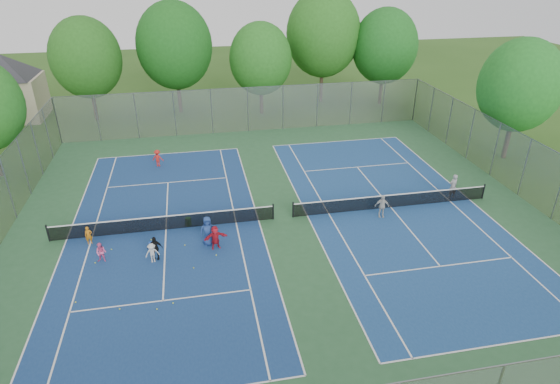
% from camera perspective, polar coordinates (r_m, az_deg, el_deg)
% --- Properties ---
extents(ground, '(120.00, 120.00, 0.00)m').
position_cam_1_polar(ground, '(28.58, 0.38, -3.22)').
color(ground, '#2C531A').
rests_on(ground, ground).
extents(court_pad, '(32.00, 32.00, 0.01)m').
position_cam_1_polar(court_pad, '(28.58, 0.38, -3.21)').
color(court_pad, '#295832').
rests_on(court_pad, ground).
extents(court_left, '(10.97, 23.77, 0.01)m').
position_cam_1_polar(court_left, '(28.23, -13.73, -4.47)').
color(court_left, navy).
rests_on(court_left, court_pad).
extents(court_right, '(10.97, 23.77, 0.01)m').
position_cam_1_polar(court_right, '(30.57, 13.37, -1.84)').
color(court_right, navy).
rests_on(court_right, court_pad).
extents(net_left, '(12.87, 0.10, 0.91)m').
position_cam_1_polar(net_left, '(28.01, -13.83, -3.71)').
color(net_left, black).
rests_on(net_left, ground).
extents(net_right, '(12.87, 0.10, 0.91)m').
position_cam_1_polar(net_right, '(30.36, 13.45, -1.11)').
color(net_right, black).
rests_on(net_right, ground).
extents(fence_north, '(32.00, 0.10, 4.00)m').
position_cam_1_polar(fence_north, '(42.34, -3.95, 9.98)').
color(fence_north, gray).
rests_on(fence_north, ground).
extents(fence_east, '(0.10, 32.00, 4.00)m').
position_cam_1_polar(fence_east, '(34.30, 27.64, 2.63)').
color(fence_east, gray).
rests_on(fence_east, ground).
extents(house, '(11.03, 11.03, 7.30)m').
position_cam_1_polar(house, '(52.13, -30.67, 12.15)').
color(house, '#B7A88C').
rests_on(house, ground).
extents(tree_nw, '(6.40, 6.40, 9.58)m').
position_cam_1_polar(tree_nw, '(47.83, -22.59, 14.86)').
color(tree_nw, '#443326').
rests_on(tree_nw, ground).
extents(tree_nl, '(7.20, 7.20, 10.69)m').
position_cam_1_polar(tree_nl, '(47.84, -12.75, 17.00)').
color(tree_nl, '#443326').
rests_on(tree_nl, ground).
extents(tree_nc, '(6.00, 6.00, 8.85)m').
position_cam_1_polar(tree_nc, '(46.59, -2.38, 15.91)').
color(tree_nc, '#443326').
rests_on(tree_nc, ground).
extents(tree_nr, '(7.60, 7.60, 11.42)m').
position_cam_1_polar(tree_nr, '(50.68, 5.30, 18.63)').
color(tree_nr, '#443326').
rests_on(tree_nr, ground).
extents(tree_ne, '(6.60, 6.60, 9.77)m').
position_cam_1_polar(tree_ne, '(50.99, 12.68, 16.95)').
color(tree_ne, '#443326').
rests_on(tree_ne, ground).
extents(tree_side_e, '(6.00, 6.00, 9.20)m').
position_cam_1_polar(tree_side_e, '(39.47, 27.22, 11.47)').
color(tree_side_e, '#443326').
rests_on(tree_side_e, ground).
extents(ball_crate, '(0.39, 0.39, 0.26)m').
position_cam_1_polar(ball_crate, '(26.83, -15.30, -6.20)').
color(ball_crate, blue).
rests_on(ball_crate, ground).
extents(ball_hopper, '(0.35, 0.35, 0.53)m').
position_cam_1_polar(ball_hopper, '(28.24, -11.13, -3.58)').
color(ball_hopper, '#238329').
rests_on(ball_hopper, ground).
extents(student_a, '(0.43, 0.33, 1.07)m').
position_cam_1_polar(student_a, '(27.99, -22.30, -4.93)').
color(student_a, orange).
rests_on(student_a, ground).
extents(student_b, '(0.63, 0.54, 1.13)m').
position_cam_1_polar(student_b, '(26.20, -20.96, -6.90)').
color(student_b, pink).
rests_on(student_b, ground).
extents(student_c, '(0.79, 0.54, 1.12)m').
position_cam_1_polar(student_c, '(25.35, -15.31, -7.18)').
color(student_c, beige).
rests_on(student_c, ground).
extents(student_d, '(0.81, 0.34, 1.37)m').
position_cam_1_polar(student_d, '(25.47, -15.01, -6.63)').
color(student_d, black).
rests_on(student_d, ground).
extents(student_e, '(0.87, 0.58, 1.73)m').
position_cam_1_polar(student_e, '(26.00, -8.81, -4.72)').
color(student_e, navy).
rests_on(student_e, ground).
extents(student_f, '(1.35, 0.65, 1.39)m').
position_cam_1_polar(student_f, '(25.69, -7.89, -5.50)').
color(student_f, red).
rests_on(student_f, ground).
extents(child_far_baseline, '(0.96, 0.73, 1.32)m').
position_cam_1_polar(child_far_baseline, '(36.48, -14.68, 4.01)').
color(child_far_baseline, red).
rests_on(child_far_baseline, ground).
extents(instructor, '(0.68, 0.51, 1.70)m').
position_cam_1_polar(instructor, '(32.57, 20.34, 0.66)').
color(instructor, gray).
rests_on(instructor, ground).
extents(teen_court_b, '(0.92, 0.53, 1.47)m').
position_cam_1_polar(teen_court_b, '(29.05, 12.31, -1.70)').
color(teen_court_b, beige).
rests_on(teen_court_b, ground).
extents(tennis_ball_0, '(0.07, 0.07, 0.07)m').
position_cam_1_polar(tennis_ball_0, '(27.12, -8.63, -5.31)').
color(tennis_ball_0, '#C7D230').
rests_on(tennis_ball_0, ground).
extents(tennis_ball_1, '(0.07, 0.07, 0.07)m').
position_cam_1_polar(tennis_ball_1, '(27.25, -19.85, -6.63)').
color(tennis_ball_1, '#B9E234').
rests_on(tennis_ball_1, ground).
extents(tennis_ball_2, '(0.07, 0.07, 0.07)m').
position_cam_1_polar(tennis_ball_2, '(22.55, -14.76, -13.67)').
color(tennis_ball_2, '#CFF438').
rests_on(tennis_ball_2, ground).
extents(tennis_ball_3, '(0.07, 0.07, 0.07)m').
position_cam_1_polar(tennis_ball_3, '(26.52, -11.52, -6.40)').
color(tennis_ball_3, '#CBD932').
rests_on(tennis_ball_3, ground).
extents(tennis_ball_4, '(0.07, 0.07, 0.07)m').
position_cam_1_polar(tennis_ball_4, '(24.68, -10.48, -9.12)').
color(tennis_ball_4, '#ADC32D').
rests_on(tennis_ball_4, ground).
extents(tennis_ball_5, '(0.07, 0.07, 0.07)m').
position_cam_1_polar(tennis_ball_5, '(26.45, -21.60, -8.07)').
color(tennis_ball_5, '#BCD130').
rests_on(tennis_ball_5, ground).
extents(tennis_ball_6, '(0.07, 0.07, 0.07)m').
position_cam_1_polar(tennis_ball_6, '(22.70, -12.90, -13.10)').
color(tennis_ball_6, '#CAEB36').
rests_on(tennis_ball_6, ground).
extents(tennis_ball_7, '(0.07, 0.07, 0.07)m').
position_cam_1_polar(tennis_ball_7, '(25.44, -7.77, -7.66)').
color(tennis_ball_7, '#C6DB33').
rests_on(tennis_ball_7, ground).
extents(tennis_ball_8, '(0.07, 0.07, 0.07)m').
position_cam_1_polar(tennis_ball_8, '(27.43, -15.42, -5.67)').
color(tennis_ball_8, '#BEE034').
rests_on(tennis_ball_8, ground).
extents(tennis_ball_9, '(0.07, 0.07, 0.07)m').
position_cam_1_polar(tennis_ball_9, '(23.04, -18.95, -13.37)').
color(tennis_ball_9, '#D1E034').
rests_on(tennis_ball_9, ground).
extents(tennis_ball_10, '(0.07, 0.07, 0.07)m').
position_cam_1_polar(tennis_ball_10, '(24.14, -23.65, -12.23)').
color(tennis_ball_10, yellow).
rests_on(tennis_ball_10, ground).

